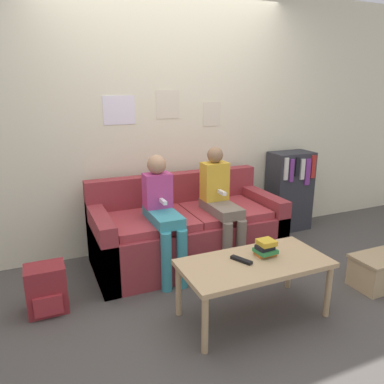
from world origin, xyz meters
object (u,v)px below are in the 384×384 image
object	(u,v)px
person_right	(221,202)
bookshelf	(289,191)
person_left	(163,210)
backpack	(47,289)
storage_box	(378,271)
coffee_table	(254,267)
tv_remote	(241,260)
couch	(187,232)

from	to	relation	value
person_right	bookshelf	size ratio (longest dim) A/B	1.20
person_left	backpack	xyz separation A→B (m)	(-1.00, -0.19, -0.43)
backpack	storage_box	bearing A→B (deg)	-15.77
backpack	person_right	bearing A→B (deg)	6.85
storage_box	bookshelf	bearing A→B (deg)	84.40
coffee_table	backpack	xyz separation A→B (m)	(-1.40, 0.67, -0.21)
tv_remote	storage_box	distance (m)	1.34
person_right	tv_remote	distance (m)	0.88
bookshelf	storage_box	world-z (taller)	bookshelf
backpack	couch	bearing A→B (deg)	16.36
person_right	coffee_table	bearing A→B (deg)	-101.49
couch	person_left	xyz separation A→B (m)	(-0.31, -0.20, 0.32)
couch	tv_remote	size ratio (longest dim) A/B	10.41
tv_remote	person_right	bearing A→B (deg)	47.24
coffee_table	tv_remote	distance (m)	0.12
tv_remote	backpack	distance (m)	1.47
person_left	coffee_table	bearing A→B (deg)	-65.22
person_left	tv_remote	distance (m)	0.89
coffee_table	backpack	world-z (taller)	coffee_table
tv_remote	backpack	xyz separation A→B (m)	(-1.30, 0.63, -0.27)
bookshelf	storage_box	distance (m)	1.47
person_left	person_right	distance (m)	0.57
person_left	bookshelf	size ratio (longest dim) A/B	1.17
coffee_table	bookshelf	size ratio (longest dim) A/B	1.17
person_right	tv_remote	bearing A→B (deg)	-108.04
coffee_table	tv_remote	xyz separation A→B (m)	(-0.09, 0.04, 0.06)
couch	tv_remote	distance (m)	1.03
person_right	backpack	bearing A→B (deg)	-173.15
person_left	backpack	bearing A→B (deg)	-169.44
coffee_table	backpack	bearing A→B (deg)	154.39
couch	person_left	world-z (taller)	person_left
bookshelf	person_left	bearing A→B (deg)	-163.97
coffee_table	storage_box	distance (m)	1.24
couch	tv_remote	bearing A→B (deg)	-90.23
person_right	person_left	bearing A→B (deg)	-179.79
coffee_table	tv_remote	size ratio (longest dim) A/B	6.32
couch	bookshelf	xyz separation A→B (m)	(1.44, 0.30, 0.17)
storage_box	backpack	size ratio (longest dim) A/B	1.18
person_right	backpack	world-z (taller)	person_right
person_right	bookshelf	world-z (taller)	person_right
tv_remote	storage_box	xyz separation A→B (m)	(1.30, -0.10, -0.32)
couch	storage_box	distance (m)	1.72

